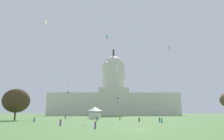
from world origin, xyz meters
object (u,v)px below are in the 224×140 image
Objects in this scene: person_navy_back_left at (96,118)px; kite_cyan_low at (114,97)px; kite_green_high at (106,62)px; kite_white_mid at (116,69)px; person_purple_deep_crowd at (95,125)px; kite_red_low at (160,86)px; kite_magenta_mid at (69,82)px; person_teal_near_tent at (161,120)px; person_denim_aisle_center at (34,120)px; event_tent at (95,113)px; kite_blue_low at (117,102)px; person_olive_edge_east at (97,119)px; kite_pink_low at (158,96)px; tree_west_far at (16,101)px; kite_turquoise_high at (107,37)px; kite_violet_low at (68,92)px; kite_lime_mid at (46,23)px; kite_black_low at (118,98)px; kite_gold_mid at (84,83)px; kite_orange_mid at (169,49)px; person_orange_lawn_far_right at (120,118)px; capitol_building at (113,96)px; person_maroon_mid_left at (139,120)px; person_purple_front_right at (60,123)px; person_navy_mid_center at (65,117)px; kite_yellow_mid at (104,69)px.

person_navy_back_left is 89.84m from kite_cyan_low.
kite_green_high reaches higher than kite_white_mid.
person_purple_deep_crowd is 0.94× the size of kite_red_low.
kite_magenta_mid is at bearing 61.63° from person_navy_back_left.
person_teal_near_tent is at bearing 158.75° from kite_white_mid.
person_navy_back_left is at bearing -19.22° from person_denim_aisle_center.
kite_blue_low is at bearing 77.70° from event_tent.
person_olive_edge_east is 0.63× the size of kite_pink_low.
kite_white_mid is at bearing -6.84° from tree_west_far.
kite_pink_low reaches higher than person_navy_back_left.
kite_blue_low is (29.44, 81.93, 9.35)m from person_denim_aisle_center.
person_navy_back_left is at bearing -81.24° from event_tent.
kite_turquoise_high reaches higher than kite_violet_low.
kite_lime_mid is (-17.97, -99.66, -10.77)m from kite_green_high.
kite_lime_mid is at bearing 123.00° from kite_black_low.
kite_orange_mid is (42.76, -26.79, 12.12)m from kite_gold_mid.
event_tent reaches higher than person_orange_lawn_far_right.
capitol_building reaches higher than kite_gold_mid.
person_olive_edge_east is (-14.26, 0.38, 0.11)m from person_maroon_mid_left.
person_navy_back_left is 1.53× the size of kite_violet_low.
kite_black_low is 0.34× the size of kite_turquoise_high.
person_denim_aisle_center is 0.96× the size of kite_cyan_low.
person_navy_back_left is at bearing 155.98° from kite_gold_mid.
kite_blue_low is at bearing 33.23° from person_navy_back_left.
kite_magenta_mid reaches higher than kite_black_low.
kite_turquoise_high is at bearing -40.46° from kite_violet_low.
capitol_building is 76.37× the size of person_denim_aisle_center.
kite_blue_low is 66.91m from kite_orange_mid.
capitol_building reaches higher than kite_turquoise_high.
kite_blue_low is 3.11× the size of kite_violet_low.
kite_gold_mid reaches higher than person_teal_near_tent.
kite_blue_low is (16.33, 100.40, 9.35)m from person_purple_front_right.
kite_black_low is at bearing 88.96° from person_olive_edge_east.
person_denim_aisle_center is (-26.78, -129.25, -17.16)m from capitol_building.
person_purple_deep_crowd is (-4.77, -156.26, -17.20)m from capitol_building.
person_teal_near_tent is 43.71m from kite_orange_mid.
kite_white_mid is at bearing -105.72° from kite_green_high.
tree_west_far is at bearing -146.36° from event_tent.
person_denim_aisle_center is 53.89m from kite_gold_mid.
kite_blue_low reaches higher than person_orange_lawn_far_right.
kite_green_high is (17.12, 67.86, 42.96)m from person_navy_mid_center.
kite_gold_mid is at bearing 60.03° from tree_west_far.
event_tent is 2.64× the size of kite_lime_mid.
kite_yellow_mid is 52.83m from kite_pink_low.
capitol_building is at bearing 86.13° from kite_pink_low.
person_teal_near_tent is 1.28× the size of kite_black_low.
kite_orange_mid reaches higher than kite_pink_low.
kite_white_mid is (0.30, -121.38, 1.33)m from capitol_building.
kite_violet_low is at bearing -4.91° from kite_orange_mid.
kite_red_low reaches higher than person_navy_back_left.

